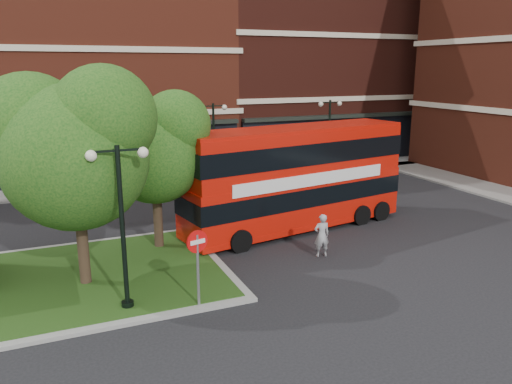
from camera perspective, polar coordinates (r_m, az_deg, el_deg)
name	(u,v)px	position (r m, az deg, el deg)	size (l,w,h in m)	color
ground	(294,283)	(17.18, 4.41, -10.31)	(120.00, 120.00, 0.00)	black
pavement_far	(175,181)	(31.99, -9.27, 1.24)	(44.00, 3.00, 0.12)	slate
terrace_far_left	(27,68)	(37.85, -24.74, 12.74)	(26.00, 12.00, 14.00)	maroon
terrace_far_right	(313,55)	(43.43, 6.57, 15.24)	(18.00, 12.00, 16.00)	#471911
traffic_island	(37,286)	(18.26, -23.70, -9.77)	(12.60, 7.60, 0.15)	gray
tree_island_west	(70,143)	(16.59, -20.46, 5.26)	(5.40, 4.71, 7.21)	#2D2116
tree_island_east	(152,144)	(19.48, -11.82, 5.40)	(4.46, 3.90, 6.29)	#2D2116
lamp_island	(122,220)	(14.79, -15.07, -3.16)	(1.72, 0.36, 5.00)	black
lamp_far_left	(214,140)	(30.13, -4.85, 5.94)	(1.72, 0.36, 5.00)	black
lamp_far_right	(329,133)	(33.48, 8.35, 6.66)	(1.72, 0.36, 5.00)	black
bus	(296,171)	(21.99, 4.58, 2.38)	(10.77, 4.15, 4.01)	#BE1207
woman	(322,235)	(19.26, 7.52, -4.94)	(0.62, 0.40, 1.69)	#979799
car_silver	(191,178)	(30.09, -7.49, 1.63)	(1.52, 3.78, 1.29)	#ACAFB3
car_white	(323,164)	(33.61, 7.68, 3.16)	(1.64, 4.70, 1.55)	silver
no_entry_sign	(197,253)	(14.86, -6.71, -6.98)	(0.68, 0.21, 2.48)	slate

